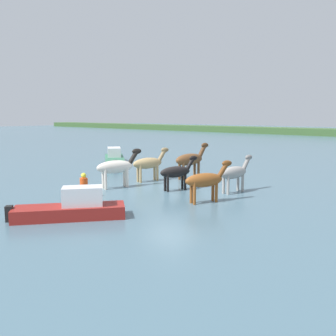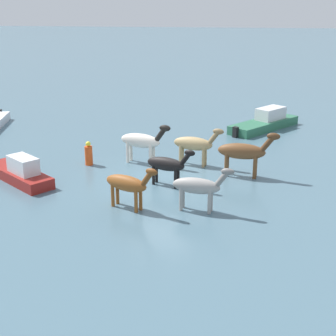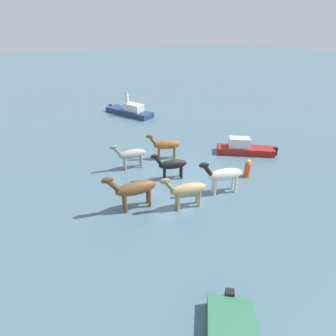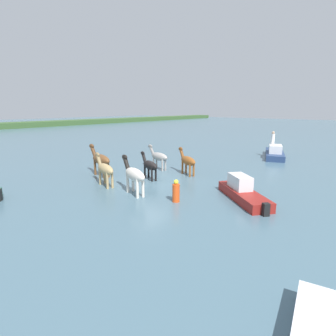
{
  "view_description": "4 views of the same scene",
  "coord_description": "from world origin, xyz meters",
  "px_view_note": "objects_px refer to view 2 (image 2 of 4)",
  "views": [
    {
      "loc": [
        11.47,
        -13.66,
        3.79
      ],
      "look_at": [
        -0.63,
        0.67,
        1.0
      ],
      "focal_mm": 38.62,
      "sensor_mm": 36.0,
      "label": 1
    },
    {
      "loc": [
        20.07,
        2.56,
        7.67
      ],
      "look_at": [
        0.71,
        0.33,
        0.92
      ],
      "focal_mm": 54.37,
      "sensor_mm": 36.0,
      "label": 2
    },
    {
      "loc": [
        -11.24,
        7.89,
        8.1
      ],
      "look_at": [
        0.07,
        0.64,
        0.9
      ],
      "focal_mm": 28.35,
      "sensor_mm": 36.0,
      "label": 3
    },
    {
      "loc": [
        -11.93,
        -11.49,
        4.58
      ],
      "look_at": [
        0.91,
        -0.77,
        0.78
      ],
      "focal_mm": 28.67,
      "sensor_mm": 36.0,
      "label": 4
    }
  ],
  "objects_px": {
    "horse_dark_mare": "(167,164)",
    "horse_pinto_flank": "(244,152)",
    "horse_rear_stallion": "(142,141)",
    "buoy_channel_marker": "(89,154)",
    "horse_chestnut_trailing": "(195,144)",
    "boat_motor_center": "(265,124)",
    "boat_launch_far": "(20,174)",
    "horse_dun_straggler": "(128,184)",
    "horse_gray_outer": "(198,186)"
  },
  "relations": [
    {
      "from": "horse_pinto_flank",
      "to": "boat_launch_far",
      "type": "relative_size",
      "value": 0.71
    },
    {
      "from": "horse_dark_mare",
      "to": "horse_pinto_flank",
      "type": "bearing_deg",
      "value": 44.98
    },
    {
      "from": "boat_motor_center",
      "to": "boat_launch_far",
      "type": "height_order",
      "value": "boat_motor_center"
    },
    {
      "from": "horse_dun_straggler",
      "to": "boat_motor_center",
      "type": "bearing_deg",
      "value": 90.66
    },
    {
      "from": "horse_dun_straggler",
      "to": "buoy_channel_marker",
      "type": "relative_size",
      "value": 1.95
    },
    {
      "from": "horse_rear_stallion",
      "to": "horse_pinto_flank",
      "type": "distance_m",
      "value": 4.85
    },
    {
      "from": "horse_dun_straggler",
      "to": "horse_chestnut_trailing",
      "type": "height_order",
      "value": "horse_chestnut_trailing"
    },
    {
      "from": "horse_gray_outer",
      "to": "buoy_channel_marker",
      "type": "height_order",
      "value": "horse_gray_outer"
    },
    {
      "from": "horse_rear_stallion",
      "to": "horse_gray_outer",
      "type": "relative_size",
      "value": 1.11
    },
    {
      "from": "horse_dun_straggler",
      "to": "horse_chestnut_trailing",
      "type": "xyz_separation_m",
      "value": [
        -5.35,
        2.12,
        0.04
      ]
    },
    {
      "from": "boat_motor_center",
      "to": "horse_dark_mare",
      "type": "bearing_deg",
      "value": -165.24
    },
    {
      "from": "horse_pinto_flank",
      "to": "boat_launch_far",
      "type": "distance_m",
      "value": 9.7
    },
    {
      "from": "boat_launch_far",
      "to": "buoy_channel_marker",
      "type": "relative_size",
      "value": 3.32
    },
    {
      "from": "horse_chestnut_trailing",
      "to": "horse_dark_mare",
      "type": "bearing_deg",
      "value": -93.88
    },
    {
      "from": "horse_rear_stallion",
      "to": "boat_motor_center",
      "type": "distance_m",
      "value": 9.51
    },
    {
      "from": "horse_rear_stallion",
      "to": "buoy_channel_marker",
      "type": "distance_m",
      "value": 2.57
    },
    {
      "from": "horse_rear_stallion",
      "to": "horse_dark_mare",
      "type": "distance_m",
      "value": 3.16
    },
    {
      "from": "buoy_channel_marker",
      "to": "horse_chestnut_trailing",
      "type": "bearing_deg",
      "value": 96.03
    },
    {
      "from": "horse_rear_stallion",
      "to": "horse_gray_outer",
      "type": "bearing_deg",
      "value": -43.07
    },
    {
      "from": "horse_dark_mare",
      "to": "horse_gray_outer",
      "type": "bearing_deg",
      "value": -40.36
    },
    {
      "from": "horse_gray_outer",
      "to": "boat_launch_far",
      "type": "height_order",
      "value": "horse_gray_outer"
    },
    {
      "from": "horse_pinto_flank",
      "to": "horse_gray_outer",
      "type": "relative_size",
      "value": 1.16
    },
    {
      "from": "horse_pinto_flank",
      "to": "buoy_channel_marker",
      "type": "xyz_separation_m",
      "value": [
        -0.78,
        -7.13,
        -0.63
      ]
    },
    {
      "from": "horse_dark_mare",
      "to": "boat_motor_center",
      "type": "xyz_separation_m",
      "value": [
        -9.95,
        4.66,
        -0.61
      ]
    },
    {
      "from": "horse_chestnut_trailing",
      "to": "boat_launch_far",
      "type": "bearing_deg",
      "value": -142.93
    },
    {
      "from": "horse_dark_mare",
      "to": "buoy_channel_marker",
      "type": "bearing_deg",
      "value": 169.92
    },
    {
      "from": "horse_dun_straggler",
      "to": "boat_launch_far",
      "type": "distance_m",
      "value": 5.75
    },
    {
      "from": "horse_rear_stallion",
      "to": "boat_motor_center",
      "type": "height_order",
      "value": "horse_rear_stallion"
    },
    {
      "from": "horse_gray_outer",
      "to": "horse_dun_straggler",
      "type": "bearing_deg",
      "value": -167.97
    },
    {
      "from": "horse_dun_straggler",
      "to": "boat_motor_center",
      "type": "relative_size",
      "value": 0.46
    },
    {
      "from": "horse_rear_stallion",
      "to": "boat_launch_far",
      "type": "xyz_separation_m",
      "value": [
        2.95,
        -4.84,
        -0.79
      ]
    },
    {
      "from": "horse_dark_mare",
      "to": "horse_chestnut_trailing",
      "type": "height_order",
      "value": "horse_chestnut_trailing"
    },
    {
      "from": "horse_chestnut_trailing",
      "to": "horse_gray_outer",
      "type": "bearing_deg",
      "value": -69.92
    },
    {
      "from": "horse_rear_stallion",
      "to": "horse_dark_mare",
      "type": "xyz_separation_m",
      "value": [
        2.77,
        1.52,
        -0.16
      ]
    },
    {
      "from": "horse_dun_straggler",
      "to": "horse_gray_outer",
      "type": "height_order",
      "value": "horse_dun_straggler"
    },
    {
      "from": "horse_dun_straggler",
      "to": "boat_launch_far",
      "type": "relative_size",
      "value": 0.59
    },
    {
      "from": "boat_motor_center",
      "to": "horse_dun_straggler",
      "type": "bearing_deg",
      "value": -165.14
    },
    {
      "from": "buoy_channel_marker",
      "to": "horse_dun_straggler",
      "type": "bearing_deg",
      "value": 30.09
    },
    {
      "from": "horse_chestnut_trailing",
      "to": "buoy_channel_marker",
      "type": "height_order",
      "value": "horse_chestnut_trailing"
    },
    {
      "from": "horse_chestnut_trailing",
      "to": "boat_motor_center",
      "type": "distance_m",
      "value": 8.1
    },
    {
      "from": "horse_chestnut_trailing",
      "to": "horse_pinto_flank",
      "type": "bearing_deg",
      "value": -15.69
    },
    {
      "from": "horse_dark_mare",
      "to": "horse_chestnut_trailing",
      "type": "bearing_deg",
      "value": 90.91
    },
    {
      "from": "horse_dark_mare",
      "to": "horse_chestnut_trailing",
      "type": "distance_m",
      "value": 2.95
    },
    {
      "from": "horse_gray_outer",
      "to": "boat_launch_far",
      "type": "relative_size",
      "value": 0.61
    },
    {
      "from": "horse_dun_straggler",
      "to": "horse_chestnut_trailing",
      "type": "relative_size",
      "value": 0.92
    },
    {
      "from": "horse_gray_outer",
      "to": "buoy_channel_marker",
      "type": "bearing_deg",
      "value": 148.99
    },
    {
      "from": "horse_dark_mare",
      "to": "horse_chestnut_trailing",
      "type": "xyz_separation_m",
      "value": [
        -2.8,
        0.95,
        0.1
      ]
    },
    {
      "from": "boat_launch_far",
      "to": "horse_dun_straggler",
      "type": "bearing_deg",
      "value": 14.69
    },
    {
      "from": "horse_dun_straggler",
      "to": "horse_gray_outer",
      "type": "xyz_separation_m",
      "value": [
        -0.08,
        2.6,
        -0.0
      ]
    },
    {
      "from": "horse_rear_stallion",
      "to": "horse_pinto_flank",
      "type": "xyz_separation_m",
      "value": [
        1.28,
        4.67,
        0.04
      ]
    }
  ]
}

